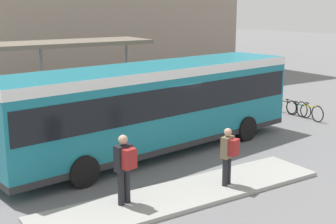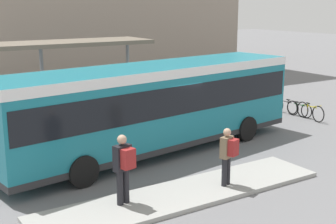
% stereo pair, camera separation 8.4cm
% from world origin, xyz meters
% --- Properties ---
extents(ground_plane, '(120.00, 120.00, 0.00)m').
position_xyz_m(ground_plane, '(0.00, 0.00, 0.00)').
color(ground_plane, slate).
extents(curb_island, '(8.34, 1.80, 0.12)m').
position_xyz_m(curb_island, '(-1.31, -3.74, 0.06)').
color(curb_island, '#9E9E99').
rests_on(curb_island, ground_plane).
extents(city_bus, '(11.59, 4.01, 3.02)m').
position_xyz_m(city_bus, '(0.01, 0.00, 1.78)').
color(city_bus, '#197284').
rests_on(city_bus, ground_plane).
extents(pedestrian_waiting, '(0.47, 0.50, 1.63)m').
position_xyz_m(pedestrian_waiting, '(-0.02, -3.96, 1.05)').
color(pedestrian_waiting, '#232328').
rests_on(pedestrian_waiting, curb_island).
extents(pedestrian_companion, '(0.48, 0.52, 1.80)m').
position_xyz_m(pedestrian_companion, '(-3.00, -3.55, 1.15)').
color(pedestrian_companion, '#232328').
rests_on(pedestrian_companion, curb_island).
extents(bicycle_yellow, '(0.48, 1.72, 0.75)m').
position_xyz_m(bicycle_yellow, '(8.25, 0.27, 0.37)').
color(bicycle_yellow, black).
rests_on(bicycle_yellow, ground_plane).
extents(bicycle_green, '(0.48, 1.52, 0.66)m').
position_xyz_m(bicycle_green, '(8.37, 1.02, 0.33)').
color(bicycle_green, black).
rests_on(bicycle_green, ground_plane).
extents(bicycle_black, '(0.48, 1.63, 0.70)m').
position_xyz_m(bicycle_black, '(8.24, 1.77, 0.35)').
color(bicycle_black, black).
rests_on(bicycle_black, ground_plane).
extents(station_shelter, '(9.92, 2.59, 3.42)m').
position_xyz_m(station_shelter, '(-1.69, 6.68, 3.24)').
color(station_shelter, '#706656').
rests_on(station_shelter, ground_plane).
extents(potted_planter_near_shelter, '(0.82, 0.82, 1.19)m').
position_xyz_m(potted_planter_near_shelter, '(2.13, 4.04, 0.61)').
color(potted_planter_near_shelter, slate).
rests_on(potted_planter_near_shelter, ground_plane).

